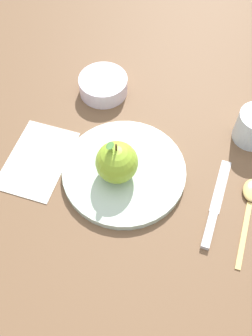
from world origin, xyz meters
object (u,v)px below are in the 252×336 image
(dinner_plate, at_px, (126,171))
(linen_napkin, at_px, (40,159))
(apple, at_px, (119,163))
(knife, at_px, (216,209))
(side_bowl, at_px, (105,84))

(dinner_plate, bearing_deg, linen_napkin, -4.83)
(apple, xyz_separation_m, knife, (-0.18, 0.05, -0.05))
(knife, relative_size, linen_napkin, 1.13)
(dinner_plate, xyz_separation_m, knife, (-0.16, 0.06, -0.00))
(dinner_plate, height_order, linen_napkin, dinner_plate)
(side_bowl, bearing_deg, apple, 104.05)
(side_bowl, height_order, knife, side_bowl)
(linen_napkin, bearing_deg, apple, 171.08)
(side_bowl, relative_size, linen_napkin, 0.62)
(apple, xyz_separation_m, side_bowl, (0.05, -0.21, -0.03))
(side_bowl, height_order, linen_napkin, side_bowl)
(knife, bearing_deg, side_bowl, -48.64)
(side_bowl, bearing_deg, dinner_plate, 107.74)
(dinner_plate, xyz_separation_m, side_bowl, (0.06, -0.20, 0.01))
(dinner_plate, height_order, apple, apple)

